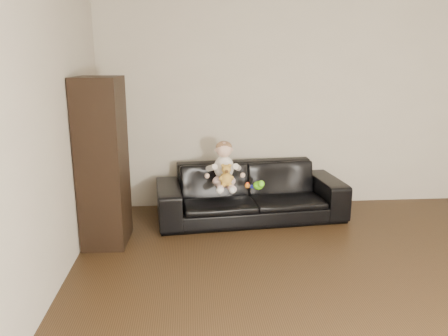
{
  "coord_description": "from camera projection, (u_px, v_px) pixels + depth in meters",
  "views": [
    {
      "loc": [
        -1.43,
        -2.52,
        1.81
      ],
      "look_at": [
        -1.06,
        2.15,
        0.63
      ],
      "focal_mm": 35.0,
      "sensor_mm": 36.0,
      "label": 1
    }
  ],
  "objects": [
    {
      "name": "wall_left",
      "position": [
        1.0,
        151.0,
        2.48
      ],
      "size": [
        0.0,
        5.5,
        5.5
      ],
      "primitive_type": "plane",
      "rotation": [
        1.57,
        0.0,
        1.57
      ],
      "color": "#BDB39E",
      "rests_on": "ground"
    },
    {
      "name": "toy_blue_disc",
      "position": [
        253.0,
        186.0,
        4.88
      ],
      "size": [
        0.12,
        0.12,
        0.01
      ],
      "primitive_type": "cylinder",
      "rotation": [
        0.0,
        0.0,
        0.18
      ],
      "color": "#1B27DB",
      "rests_on": "sofa"
    },
    {
      "name": "sofa",
      "position": [
        250.0,
        192.0,
        5.03
      ],
      "size": [
        2.19,
        1.03,
        0.62
      ],
      "primitive_type": "imported",
      "rotation": [
        0.0,
        0.0,
        0.1
      ],
      "color": "black",
      "rests_on": "floor"
    },
    {
      "name": "toy_rattle",
      "position": [
        247.0,
        186.0,
        4.82
      ],
      "size": [
        0.08,
        0.08,
        0.06
      ],
      "primitive_type": "sphere",
      "rotation": [
        0.0,
        0.0,
        0.32
      ],
      "color": "orange",
      "rests_on": "sofa"
    },
    {
      "name": "shelf_item",
      "position": [
        103.0,
        125.0,
        4.16
      ],
      "size": [
        0.19,
        0.26,
        0.28
      ],
      "primitive_type": "cube",
      "rotation": [
        0.0,
        0.0,
        -0.03
      ],
      "color": "silver",
      "rests_on": "cabinet"
    },
    {
      "name": "teddy_bear",
      "position": [
        226.0,
        175.0,
        4.67
      ],
      "size": [
        0.13,
        0.14,
        0.24
      ],
      "rotation": [
        0.0,
        0.0,
        0.01
      ],
      "color": "#BD8F36",
      "rests_on": "sofa"
    },
    {
      "name": "wall_back",
      "position": [
        306.0,
        101.0,
        5.32
      ],
      "size": [
        5.0,
        0.0,
        5.0
      ],
      "primitive_type": "plane",
      "rotation": [
        1.57,
        0.0,
        0.0
      ],
      "color": "#BDB39E",
      "rests_on": "ground"
    },
    {
      "name": "baby",
      "position": [
        224.0,
        167.0,
        4.81
      ],
      "size": [
        0.36,
        0.44,
        0.52
      ],
      "rotation": [
        0.0,
        0.0,
        0.07
      ],
      "color": "#F4CECF",
      "rests_on": "sofa"
    },
    {
      "name": "floor",
      "position": [
        402.0,
        330.0,
        2.99
      ],
      "size": [
        5.5,
        5.5,
        0.0
      ],
      "primitive_type": "plane",
      "color": "#342312",
      "rests_on": "ground"
    },
    {
      "name": "cabinet",
      "position": [
        103.0,
        163.0,
        4.25
      ],
      "size": [
        0.43,
        0.58,
        1.64
      ],
      "primitive_type": "cube",
      "rotation": [
        0.0,
        0.0,
        -0.03
      ],
      "color": "black",
      "rests_on": "floor"
    },
    {
      "name": "toy_green",
      "position": [
        258.0,
        185.0,
        4.77
      ],
      "size": [
        0.11,
        0.14,
        0.09
      ],
      "primitive_type": "ellipsoid",
      "rotation": [
        0.0,
        0.0,
        -0.01
      ],
      "color": "#61DD1A",
      "rests_on": "sofa"
    }
  ]
}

